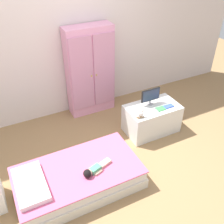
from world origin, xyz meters
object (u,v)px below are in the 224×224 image
wardrobe (90,71)px  tv_stand (152,119)px  tv_monitor (151,95)px  book_blue (168,106)px  doll (92,171)px  rocking_horse_toy (141,114)px  bed (78,178)px  book_green (160,109)px

wardrobe → tv_stand: 1.21m
tv_monitor → book_blue: 0.30m
doll → rocking_horse_toy: rocking_horse_toy is taller
rocking_horse_toy → book_blue: (0.50, 0.04, -0.05)m
doll → rocking_horse_toy: (0.93, 0.48, 0.19)m
tv_monitor → book_blue: (0.20, -0.19, -0.14)m
bed → doll: size_ratio=3.80×
bed → tv_stand: tv_stand is taller
tv_stand → book_green: (0.06, -0.11, 0.23)m
tv_stand → book_green: bearing=-60.9°
bed → wardrobe: (0.78, 1.44, 0.58)m
rocking_horse_toy → book_green: size_ratio=1.02×
tv_stand → tv_monitor: bearing=91.0°
wardrobe → book_green: wardrobe is taller
bed → doll: (0.14, -0.12, 0.18)m
doll → tv_monitor: bearing=30.1°
wardrobe → bed: bearing=-118.4°
tv_monitor → rocking_horse_toy: tv_monitor is taller
doll → book_green: book_green is taller
wardrobe → tv_stand: (0.59, -0.93, -0.50)m
doll → tv_stand: tv_stand is taller
wardrobe → book_blue: 1.33m
doll → tv_stand: 1.39m
tv_monitor → tv_stand: bearing=-89.0°
book_blue → tv_monitor: bearing=137.1°
tv_stand → doll: bearing=-152.8°
doll → rocking_horse_toy: 1.07m
doll → wardrobe: (0.64, 1.57, 0.40)m
tv_monitor → rocking_horse_toy: (-0.30, -0.23, -0.08)m
wardrobe → rocking_horse_toy: size_ratio=11.07×
rocking_horse_toy → book_blue: 0.50m
tv_monitor → wardrobe: bearing=124.4°
book_green → tv_stand: bearing=119.1°
tv_stand → bed: bearing=-159.5°
bed → book_green: 1.51m
rocking_horse_toy → wardrobe: bearing=104.9°
tv_monitor → book_blue: tv_monitor is taller
book_blue → book_green: bearing=180.0°
tv_stand → rocking_horse_toy: size_ratio=6.04×
rocking_horse_toy → doll: bearing=-152.6°
book_green → wardrobe: bearing=121.8°
tv_monitor → book_blue: bearing=-42.9°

